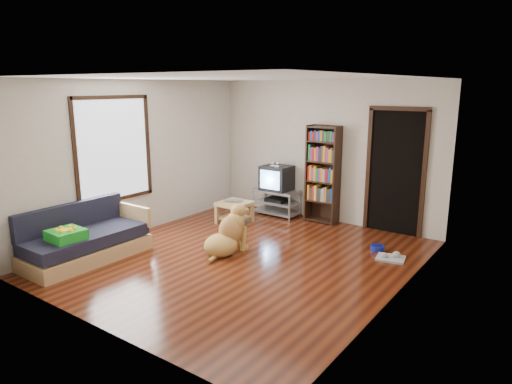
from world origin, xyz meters
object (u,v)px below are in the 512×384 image
Objects in this scene: green_cushion at (66,235)px; grey_rag at (391,258)px; crt_tv at (277,178)px; bookshelf at (323,169)px; tv_stand at (277,201)px; coffee_table at (235,208)px; dog_bowl at (377,248)px; sofa at (86,242)px; laptop at (233,202)px; dog at (228,235)px.

green_cushion is 4.64m from grey_rag.
bookshelf is (0.95, 0.07, 0.26)m from crt_tv.
tv_stand is (0.85, 4.00, -0.22)m from green_cushion.
coffee_table is (-0.32, -0.93, 0.01)m from tv_stand.
grey_rag is at bearing -32.95° from bookshelf.
green_cushion reaches higher than tv_stand.
bookshelf is at bearing 148.63° from dog_bowl.
green_cushion is 0.45m from sofa.
dog_bowl is at bearing -18.17° from tv_stand.
tv_stand is 1.20m from bookshelf.
sofa reaches higher than tv_stand.
laptop is at bearing 82.66° from green_cushion.
sofa reaches higher than green_cushion.
tv_stand is 0.99m from coffee_table.
bookshelf reaches higher than sofa.
coffee_table is (-3.01, 0.10, 0.27)m from grey_rag.
dog_bowl reaches higher than grey_rag.
bookshelf reaches higher than grey_rag.
laptop is 2.74m from dog_bowl.
bookshelf is (1.80, 4.09, 0.51)m from green_cushion.
laptop reaches higher than grey_rag.
dog is at bearing -84.56° from laptop.
tv_stand is at bearing 80.55° from green_cushion.
dog is at bearing -99.39° from bookshelf.
green_cushion is 4.59m from dog_bowl.
dog is at bearing -55.43° from coffee_table.
green_cushion reaches higher than coffee_table.
grey_rag is at bearing -21.44° from crt_tv.
dog_bowl is at bearing 140.19° from grey_rag.
grey_rag is 3.02m from coffee_table.
crt_tv reaches higher than coffee_table.
laptop is at bearing 76.23° from sofa.
laptop is 0.62× the size of crt_tv.
grey_rag is 0.69× the size of crt_tv.
bookshelf is 3.27× the size of coffee_table.
dog_bowl is at bearing 40.24° from sofa.
dog is (0.89, -1.29, 0.00)m from coffee_table.
green_cushion is 0.24× the size of sofa.
green_cushion is at bearing -128.53° from dog.
green_cushion reaches higher than grey_rag.
dog is (0.89, -1.26, -0.13)m from laptop.
grey_rag is 0.73× the size of coffee_table.
laptop is 0.20× the size of bookshelf.
bookshelf is at bearing 62.68° from sofa.
sofa is at bearing 111.04° from green_cushion.
crt_tv is at bearing 80.62° from green_cushion.
coffee_table is at bearing 124.57° from dog.
tv_stand is 3.76m from sofa.
dog is at bearing 54.02° from green_cushion.
tv_stand is (0.32, 0.96, -0.14)m from laptop.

